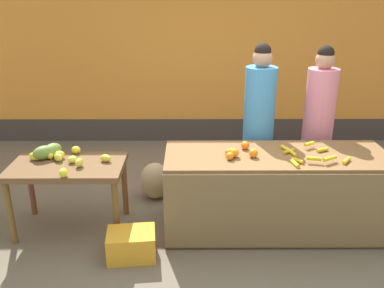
{
  "coord_description": "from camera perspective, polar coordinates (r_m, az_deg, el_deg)",
  "views": [
    {
      "loc": [
        -0.33,
        -3.76,
        2.36
      ],
      "look_at": [
        -0.31,
        0.15,
        0.87
      ],
      "focal_mm": 38.78,
      "sensor_mm": 36.0,
      "label": 1
    }
  ],
  "objects": [
    {
      "name": "produce_sack",
      "position": [
        4.91,
        -5.08,
        -5.06
      ],
      "size": [
        0.38,
        0.32,
        0.45
      ],
      "primitive_type": "ellipsoid",
      "rotation": [
        0.0,
        0.0,
        3.08
      ],
      "color": "tan",
      "rests_on": "ground"
    },
    {
      "name": "fruit_stall_counter",
      "position": [
        4.31,
        11.3,
        -6.51
      ],
      "size": [
        2.21,
        0.8,
        0.82
      ],
      "color": "brown",
      "rests_on": "ground"
    },
    {
      "name": "orange_pile",
      "position": [
        4.04,
        6.45,
        -1.04
      ],
      "size": [
        0.32,
        0.35,
        0.09
      ],
      "color": "orange",
      "rests_on": "fruit_stall_counter"
    },
    {
      "name": "market_wall_back",
      "position": [
        6.54,
        2.67,
        15.04
      ],
      "size": [
        9.26,
        0.23,
        3.48
      ],
      "color": "orange",
      "rests_on": "ground"
    },
    {
      "name": "vendor_woman_pink_shirt",
      "position": [
        4.93,
        16.93,
        2.62
      ],
      "size": [
        0.34,
        0.34,
        1.78
      ],
      "color": "#33333D",
      "rests_on": "ground"
    },
    {
      "name": "ground_plane",
      "position": [
        4.45,
        4.04,
        -11.27
      ],
      "size": [
        24.0,
        24.0,
        0.0
      ],
      "primitive_type": "plane",
      "color": "#665B4C"
    },
    {
      "name": "produce_crate",
      "position": [
        3.98,
        -8.33,
        -13.49
      ],
      "size": [
        0.47,
        0.36,
        0.26
      ],
      "primitive_type": "cube",
      "rotation": [
        0.0,
        0.0,
        0.1
      ],
      "color": "gold",
      "rests_on": "ground"
    },
    {
      "name": "vendor_woman_blue_shirt",
      "position": [
        4.69,
        9.12,
        2.61
      ],
      "size": [
        0.34,
        0.34,
        1.82
      ],
      "color": "#33333D",
      "rests_on": "ground"
    },
    {
      "name": "mango_papaya_pile",
      "position": [
        4.4,
        -18.31,
        -1.32
      ],
      "size": [
        0.87,
        0.67,
        0.14
      ],
      "color": "yellow",
      "rests_on": "side_table_wooden"
    },
    {
      "name": "side_table_wooden",
      "position": [
        4.32,
        -16.7,
        -3.8
      ],
      "size": [
        1.12,
        0.66,
        0.72
      ],
      "color": "brown",
      "rests_on": "ground"
    },
    {
      "name": "banana_bunch_pile",
      "position": [
        4.13,
        15.72,
        -1.44
      ],
      "size": [
        0.61,
        0.54,
        0.07
      ],
      "color": "gold",
      "rests_on": "fruit_stall_counter"
    }
  ]
}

